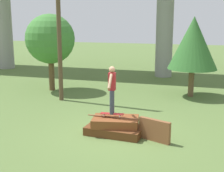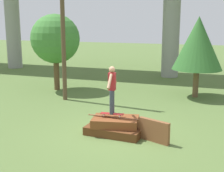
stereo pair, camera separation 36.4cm
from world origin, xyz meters
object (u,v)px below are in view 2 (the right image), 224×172
object	(u,v)px
utility_pole	(62,13)
tree_behind_right	(55,39)
skateboard	(112,114)
tree_behind_left	(198,43)
skater	(112,87)

from	to	relation	value
utility_pole	tree_behind_right	world-z (taller)	utility_pole
skateboard	tree_behind_left	world-z (taller)	tree_behind_left
tree_behind_left	tree_behind_right	world-z (taller)	tree_behind_right
tree_behind_left	tree_behind_right	xyz separation A→B (m)	(-7.16, -0.76, 0.10)
skateboard	tree_behind_right	bearing A→B (deg)	133.37
skater	tree_behind_right	size ratio (longest dim) A/B	0.39
skateboard	tree_behind_left	size ratio (longest dim) A/B	0.20
skater	tree_behind_left	xyz separation A→B (m)	(2.19, 6.03, 1.03)
tree_behind_left	tree_behind_right	size ratio (longest dim) A/B	0.97
tree_behind_left	tree_behind_right	bearing A→B (deg)	-173.92
utility_pole	tree_behind_left	size ratio (longest dim) A/B	2.01
skater	tree_behind_right	distance (m)	7.34
tree_behind_right	skateboard	bearing A→B (deg)	-46.63
skater	tree_behind_right	xyz separation A→B (m)	(-4.98, 5.27, 1.13)
tree_behind_left	skater	bearing A→B (deg)	-109.92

